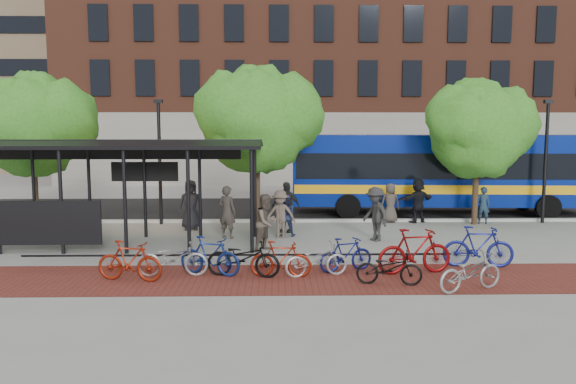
{
  "coord_description": "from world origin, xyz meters",
  "views": [
    {
      "loc": [
        -2.22,
        -19.5,
        4.0
      ],
      "look_at": [
        -1.78,
        1.27,
        1.6
      ],
      "focal_mm": 35.0,
      "sensor_mm": 36.0,
      "label": 1
    }
  ],
  "objects_px": {
    "pedestrian_7": "(483,205)",
    "pedestrian_8": "(267,222)",
    "lamp_post_right": "(546,158)",
    "bike_10": "(470,272)",
    "bike_5": "(281,259)",
    "tree_a": "(34,121)",
    "pedestrian_6": "(390,203)",
    "pedestrian_9": "(375,214)",
    "tree_c": "(480,126)",
    "bike_4": "(243,258)",
    "bus": "(441,169)",
    "bike_9": "(415,251)",
    "pedestrian_1": "(227,212)",
    "bike_6": "(316,260)",
    "lamp_post_left": "(160,158)",
    "bike_1": "(130,261)",
    "pedestrian_2": "(286,215)",
    "bike_2": "(173,258)",
    "pedestrian_3": "(280,214)",
    "bike_7": "(346,255)",
    "pedestrian_0": "(191,205)",
    "pedestrian_4": "(286,207)",
    "tree_b": "(259,116)",
    "bike_11": "(478,247)",
    "bike_3": "(210,256)",
    "bike_8": "(389,268)",
    "pedestrian_5": "(418,200)",
    "bus_shelter": "(101,157)"
  },
  "relations": [
    {
      "from": "tree_a",
      "to": "bike_11",
      "type": "height_order",
      "value": "tree_a"
    },
    {
      "from": "bike_3",
      "to": "bike_7",
      "type": "relative_size",
      "value": 1.1
    },
    {
      "from": "bike_5",
      "to": "pedestrian_5",
      "type": "height_order",
      "value": "pedestrian_5"
    },
    {
      "from": "bike_7",
      "to": "bike_8",
      "type": "bearing_deg",
      "value": -165.67
    },
    {
      "from": "tree_b",
      "to": "bike_6",
      "type": "bearing_deg",
      "value": -77.72
    },
    {
      "from": "tree_c",
      "to": "pedestrian_9",
      "type": "bearing_deg",
      "value": -144.92
    },
    {
      "from": "pedestrian_4",
      "to": "bike_3",
      "type": "bearing_deg",
      "value": -88.68
    },
    {
      "from": "bike_1",
      "to": "pedestrian_3",
      "type": "relative_size",
      "value": 1.03
    },
    {
      "from": "bike_5",
      "to": "pedestrian_3",
      "type": "height_order",
      "value": "pedestrian_3"
    },
    {
      "from": "tree_c",
      "to": "bike_5",
      "type": "distance_m",
      "value": 12.1
    },
    {
      "from": "bike_9",
      "to": "pedestrian_2",
      "type": "relative_size",
      "value": 1.37
    },
    {
      "from": "pedestrian_3",
      "to": "bus_shelter",
      "type": "bearing_deg",
      "value": -156.79
    },
    {
      "from": "pedestrian_3",
      "to": "bike_8",
      "type": "bearing_deg",
      "value": -52.83
    },
    {
      "from": "bike_1",
      "to": "pedestrian_0",
      "type": "relative_size",
      "value": 0.92
    },
    {
      "from": "bike_5",
      "to": "bike_11",
      "type": "distance_m",
      "value": 5.76
    },
    {
      "from": "bike_4",
      "to": "pedestrian_4",
      "type": "height_order",
      "value": "pedestrian_4"
    },
    {
      "from": "bike_11",
      "to": "pedestrian_0",
      "type": "height_order",
      "value": "pedestrian_0"
    },
    {
      "from": "pedestrian_1",
      "to": "bike_6",
      "type": "bearing_deg",
      "value": 146.56
    },
    {
      "from": "lamp_post_left",
      "to": "bike_1",
      "type": "distance_m",
      "value": 9.04
    },
    {
      "from": "bike_9",
      "to": "pedestrian_0",
      "type": "relative_size",
      "value": 1.07
    },
    {
      "from": "lamp_post_right",
      "to": "bike_10",
      "type": "relative_size",
      "value": 2.79
    },
    {
      "from": "tree_c",
      "to": "lamp_post_right",
      "type": "xyz_separation_m",
      "value": [
        2.91,
        0.25,
        -1.31
      ]
    },
    {
      "from": "bus",
      "to": "pedestrian_5",
      "type": "relative_size",
      "value": 7.32
    },
    {
      "from": "pedestrian_8",
      "to": "pedestrian_6",
      "type": "bearing_deg",
      "value": -4.38
    },
    {
      "from": "pedestrian_6",
      "to": "pedestrian_9",
      "type": "bearing_deg",
      "value": 66.92
    },
    {
      "from": "lamp_post_right",
      "to": "pedestrian_4",
      "type": "distance_m",
      "value": 11.14
    },
    {
      "from": "bike_2",
      "to": "bike_10",
      "type": "bearing_deg",
      "value": -104.11
    },
    {
      "from": "bus",
      "to": "pedestrian_8",
      "type": "bearing_deg",
      "value": -132.91
    },
    {
      "from": "tree_c",
      "to": "bike_9",
      "type": "relative_size",
      "value": 2.82
    },
    {
      "from": "lamp_post_right",
      "to": "bike_11",
      "type": "bearing_deg",
      "value": -126.1
    },
    {
      "from": "bike_5",
      "to": "tree_a",
      "type": "bearing_deg",
      "value": 54.77
    },
    {
      "from": "lamp_post_right",
      "to": "bike_3",
      "type": "xyz_separation_m",
      "value": [
        -13.02,
        -8.17,
        -2.21
      ]
    },
    {
      "from": "bike_2",
      "to": "pedestrian_2",
      "type": "xyz_separation_m",
      "value": [
        3.14,
        5.58,
        0.27
      ]
    },
    {
      "from": "pedestrian_3",
      "to": "pedestrian_9",
      "type": "distance_m",
      "value": 3.4
    },
    {
      "from": "tree_a",
      "to": "bike_9",
      "type": "height_order",
      "value": "tree_a"
    },
    {
      "from": "bus_shelter",
      "to": "pedestrian_2",
      "type": "height_order",
      "value": "bus_shelter"
    },
    {
      "from": "lamp_post_left",
      "to": "pedestrian_9",
      "type": "relative_size",
      "value": 2.67
    },
    {
      "from": "bus",
      "to": "pedestrian_7",
      "type": "relative_size",
      "value": 8.81
    },
    {
      "from": "pedestrian_0",
      "to": "pedestrian_7",
      "type": "bearing_deg",
      "value": -1.16
    },
    {
      "from": "pedestrian_0",
      "to": "pedestrian_1",
      "type": "distance_m",
      "value": 2.35
    },
    {
      "from": "bike_7",
      "to": "pedestrian_1",
      "type": "xyz_separation_m",
      "value": [
        -3.7,
        4.87,
        0.47
      ]
    },
    {
      "from": "bike_1",
      "to": "pedestrian_0",
      "type": "bearing_deg",
      "value": 8.86
    },
    {
      "from": "bike_1",
      "to": "bike_6",
      "type": "bearing_deg",
      "value": -73.07
    },
    {
      "from": "tree_a",
      "to": "tree_b",
      "type": "bearing_deg",
      "value": 0.0
    },
    {
      "from": "bike_10",
      "to": "tree_b",
      "type": "bearing_deg",
      "value": 7.01
    },
    {
      "from": "bike_5",
      "to": "pedestrian_7",
      "type": "relative_size",
      "value": 1.06
    },
    {
      "from": "tree_a",
      "to": "bike_2",
      "type": "height_order",
      "value": "tree_a"
    },
    {
      "from": "tree_c",
      "to": "bike_4",
      "type": "xyz_separation_m",
      "value": [
        -9.19,
        -8.11,
        -3.53
      ]
    },
    {
      "from": "bike_8",
      "to": "pedestrian_8",
      "type": "relative_size",
      "value": 0.9
    },
    {
      "from": "pedestrian_7",
      "to": "pedestrian_8",
      "type": "bearing_deg",
      "value": 39.48
    }
  ]
}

